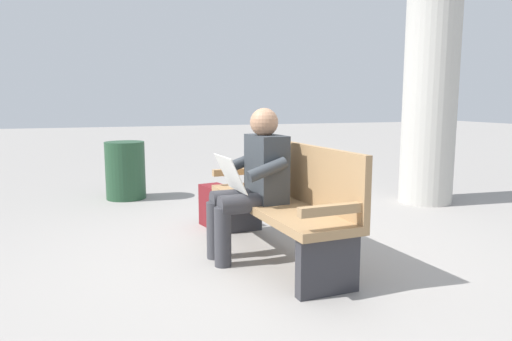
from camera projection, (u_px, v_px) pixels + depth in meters
The scene contains 6 objects.
ground_plane at pixel (275, 257), 3.78m from camera, with size 40.00×40.00×0.00m, color gray.
bench_near at pixel (283, 200), 3.74m from camera, with size 1.83×0.59×0.90m.
person_seated at pixel (253, 179), 3.68m from camera, with size 0.59×0.59×1.18m.
backpack at pixel (216, 206), 4.68m from camera, with size 0.36×0.31×0.41m.
support_pillar at pixel (433, 41), 5.55m from camera, with size 0.63×0.63×3.86m, color #B2AFA8.
trash_bin at pixel (125, 170), 5.98m from camera, with size 0.49×0.49×0.72m, color #23472D.
Camera 1 is at (-3.39, 1.33, 1.23)m, focal length 33.24 mm.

